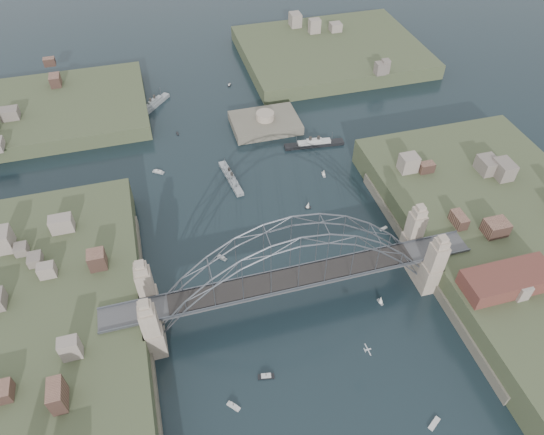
{
  "coord_description": "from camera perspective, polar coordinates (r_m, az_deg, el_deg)",
  "views": [
    {
      "loc": [
        -22.63,
        -64.02,
        94.26
      ],
      "look_at": [
        0.0,
        18.0,
        10.0
      ],
      "focal_mm": 32.56,
      "sensor_mm": 36.0,
      "label": 1
    }
  ],
  "objects": [
    {
      "name": "ground",
      "position": [
        116.17,
        2.4,
        -9.57
      ],
      "size": [
        500.0,
        500.0,
        0.0
      ],
      "primitive_type": "plane",
      "color": "black",
      "rests_on": "ground"
    },
    {
      "name": "small_boat_i",
      "position": [
        134.12,
        12.76,
        -1.25
      ],
      "size": [
        2.36,
        1.31,
        0.45
      ],
      "color": "beige",
      "rests_on": "ground"
    },
    {
      "name": "small_boat_g",
      "position": [
        106.5,
        18.25,
        -21.7
      ],
      "size": [
        3.1,
        2.46,
        0.45
      ],
      "color": "beige",
      "rests_on": "ground"
    },
    {
      "name": "small_boat_l",
      "position": [
        135.97,
        -18.77,
        -2.04
      ],
      "size": [
        2.12,
        2.84,
        1.43
      ],
      "color": "beige",
      "rests_on": "ground"
    },
    {
      "name": "bridge",
      "position": [
        106.41,
        2.59,
        -5.69
      ],
      "size": [
        84.0,
        13.8,
        24.6
      ],
      "color": "#434346",
      "rests_on": "ground"
    },
    {
      "name": "small_boat_m",
      "position": [
        117.64,
        12.45,
        -9.31
      ],
      "size": [
        1.2,
        1.91,
        2.38
      ],
      "color": "beige",
      "rests_on": "ground"
    },
    {
      "name": "small_boat_d",
      "position": [
        147.5,
        6.0,
        5.15
      ],
      "size": [
        1.16,
        2.49,
        2.38
      ],
      "color": "beige",
      "rests_on": "ground"
    },
    {
      "name": "headland_nw",
      "position": [
        187.42,
        -23.53,
        10.82
      ],
      "size": [
        60.0,
        45.0,
        9.0
      ],
      "primitive_type": "cube",
      "color": "#394227",
      "rests_on": "ground"
    },
    {
      "name": "naval_cruiser_far",
      "position": [
        181.9,
        -13.54,
        12.54
      ],
      "size": [
        12.47,
        13.84,
        5.53
      ],
      "color": "gray",
      "rests_on": "ground"
    },
    {
      "name": "wharf_shed",
      "position": [
        118.5,
        25.63,
        -6.53
      ],
      "size": [
        20.0,
        8.0,
        4.0
      ],
      "primitive_type": "cube",
      "color": "#592D26",
      "rests_on": "shore_east"
    },
    {
      "name": "small_boat_c",
      "position": [
        105.85,
        -0.69,
        -17.89
      ],
      "size": [
        3.52,
        1.7,
        1.43
      ],
      "color": "beige",
      "rests_on": "ground"
    },
    {
      "name": "naval_cruiser_near",
      "position": [
        145.66,
        -4.78,
        4.6
      ],
      "size": [
        4.32,
        16.25,
        4.83
      ],
      "color": "gray",
      "rests_on": "ground"
    },
    {
      "name": "small_boat_e",
      "position": [
        151.85,
        -13.0,
        5.16
      ],
      "size": [
        3.59,
        2.96,
        1.43
      ],
      "color": "beige",
      "rests_on": "ground"
    },
    {
      "name": "ocean_liner",
      "position": [
        158.9,
        4.89,
        8.48
      ],
      "size": [
        19.27,
        4.54,
        4.69
      ],
      "color": "black",
      "rests_on": "ground"
    },
    {
      "name": "small_boat_f",
      "position": [
        149.67,
        -5.29,
        5.54
      ],
      "size": [
        1.45,
        0.63,
        0.45
      ],
      "color": "beige",
      "rests_on": "ground"
    },
    {
      "name": "headland_ne",
      "position": [
        210.48,
        6.81,
        18.04
      ],
      "size": [
        70.0,
        55.0,
        9.5
      ],
      "primitive_type": "cube",
      "color": "#394227",
      "rests_on": "ground"
    },
    {
      "name": "small_boat_j",
      "position": [
        103.39,
        -4.47,
        -20.92
      ],
      "size": [
        2.57,
        2.69,
        1.43
      ],
      "color": "beige",
      "rests_on": "ground"
    },
    {
      "name": "small_boat_h",
      "position": [
        166.75,
        -10.87,
        9.49
      ],
      "size": [
        0.69,
        1.79,
        0.45
      ],
      "color": "beige",
      "rests_on": "ground"
    },
    {
      "name": "shore_east",
      "position": [
        137.87,
        25.86,
        -2.99
      ],
      "size": [
        50.5,
        90.0,
        12.0
      ],
      "color": "#394227",
      "rests_on": "ground"
    },
    {
      "name": "fort_island",
      "position": [
        167.66,
        -0.79,
        10.37
      ],
      "size": [
        22.0,
        16.0,
        9.4
      ],
      "color": "#544F41",
      "rests_on": "ground"
    },
    {
      "name": "small_boat_a",
      "position": [
        124.42,
        -5.84,
        -4.65
      ],
      "size": [
        2.5,
        2.58,
        1.43
      ],
      "color": "beige",
      "rests_on": "ground"
    },
    {
      "name": "small_boat_b",
      "position": [
        136.33,
        4.2,
        1.41
      ],
      "size": [
        1.76,
        1.34,
        2.38
      ],
      "color": "beige",
      "rests_on": "ground"
    },
    {
      "name": "aeroplane",
      "position": [
        102.14,
        10.94,
        -14.79
      ],
      "size": [
        1.46,
        2.75,
        0.4
      ],
      "color": "silver"
    },
    {
      "name": "shore_west",
      "position": [
        117.55,
        -26.27,
        -14.1
      ],
      "size": [
        50.5,
        90.0,
        12.0
      ],
      "color": "#394227",
      "rests_on": "ground"
    },
    {
      "name": "finger_pier",
      "position": [
        117.68,
        26.0,
        -15.03
      ],
      "size": [
        4.0,
        22.0,
        1.4
      ],
      "primitive_type": "cube",
      "color": "#434346",
      "rests_on": "ground"
    },
    {
      "name": "small_boat_k",
      "position": [
        190.63,
        -4.95,
        15.02
      ],
      "size": [
        1.62,
        2.14,
        1.43
      ],
      "color": "beige",
      "rests_on": "ground"
    }
  ]
}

